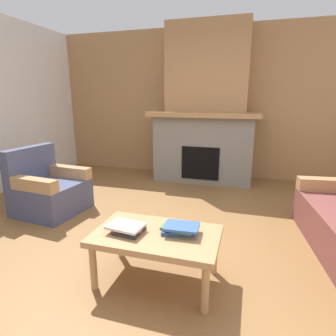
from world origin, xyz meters
The scene contains 7 objects.
ground centered at (0.00, 0.00, 0.00)m, with size 9.00×9.00×0.00m, color brown.
wall_back_wood_panel centered at (0.00, 3.00, 1.35)m, with size 6.00×0.12×2.70m, color #A87A4C.
fireplace centered at (0.00, 2.62, 1.16)m, with size 1.90×0.82×2.70m.
armchair centered at (-1.71, 0.53, 0.29)m, with size 0.83×0.83×0.85m.
coffee_table centered at (0.13, -0.44, 0.38)m, with size 1.00×0.60×0.43m.
book_stack_near_edge centered at (-0.10, -0.48, 0.47)m, with size 0.30×0.25×0.07m.
book_stack_center centered at (0.30, -0.38, 0.47)m, with size 0.32×0.24×0.08m.
Camera 1 is at (0.79, -2.34, 1.48)m, focal length 29.74 mm.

